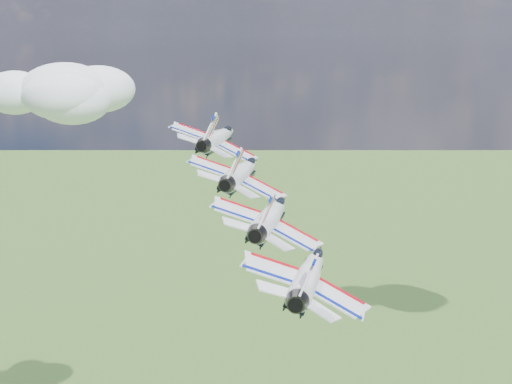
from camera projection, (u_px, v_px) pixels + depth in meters
The scene contains 5 objects.
cloud_left at pixel (72, 90), 192.29m from camera, with size 39.48×31.02×15.51m, color white.
jet_0 at pixel (219, 137), 94.83m from camera, with size 11.46×16.96×5.07m, color silver, non-canonical shape.
jet_1 at pixel (242, 172), 84.85m from camera, with size 11.46×16.96×5.07m, color white, non-canonical shape.
jet_2 at pixel (272, 215), 74.88m from camera, with size 11.46×16.96×5.07m, color silver, non-canonical shape.
jet_3 at pixel (310, 272), 64.90m from camera, with size 11.46×16.96×5.07m, color white, non-canonical shape.
Camera 1 is at (48.84, -61.02, 160.13)m, focal length 50.00 mm.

